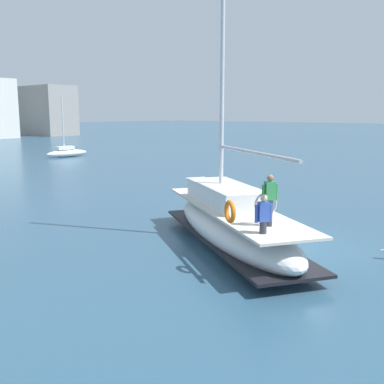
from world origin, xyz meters
TOP-DOWN VIEW (x-y plane):
  - ground_plane at (0.00, 0.00)m, footprint 400.00×400.00m
  - main_sailboat at (-1.53, 1.94)m, footprint 6.90×9.50m
  - moored_catamaran at (13.20, 36.43)m, footprint 5.01×1.19m

SIDE VIEW (x-z plane):
  - ground_plane at x=0.00m, z-range 0.00..0.00m
  - moored_catamaran at x=13.20m, z-range -2.83..3.89m
  - main_sailboat at x=-1.53m, z-range -5.09..6.90m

